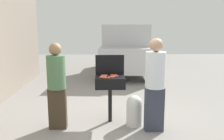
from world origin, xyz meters
TOP-DOWN VIEW (x-y plane):
  - ground_plane at (0.00, 0.00)m, footprint 24.00×24.00m
  - bbq_grill at (-0.15, -0.06)m, footprint 0.60×0.44m
  - grill_lid_open at (-0.15, 0.16)m, footprint 0.60×0.05m
  - hot_dog_0 at (-0.28, -0.17)m, footprint 0.13×0.04m
  - hot_dog_1 at (-0.22, -0.23)m, footprint 0.13×0.04m
  - hot_dog_2 at (-0.28, -0.07)m, footprint 0.13×0.03m
  - hot_dog_3 at (-0.07, 0.06)m, footprint 0.13×0.03m
  - hot_dog_4 at (-0.03, -0.04)m, footprint 0.13×0.03m
  - hot_dog_5 at (-0.24, -0.03)m, footprint 0.13×0.04m
  - hot_dog_6 at (-0.26, 0.04)m, footprint 0.13×0.04m
  - hot_dog_7 at (-0.09, -0.12)m, footprint 0.13×0.04m
  - hot_dog_8 at (-0.28, -0.13)m, footprint 0.13×0.03m
  - hot_dog_9 at (-0.31, -0.20)m, footprint 0.13×0.03m
  - hot_dog_10 at (-0.13, -0.16)m, footprint 0.13×0.03m
  - hot_dog_11 at (-0.08, -0.07)m, footprint 0.13×0.03m
  - propane_tank at (0.33, -0.28)m, footprint 0.32×0.32m
  - person_left at (-1.17, -0.36)m, footprint 0.35×0.35m
  - person_right at (0.67, -0.53)m, footprint 0.37×0.37m
  - parked_minivan at (0.66, 5.17)m, footprint 2.32×4.54m

SIDE VIEW (x-z plane):
  - ground_plane at x=0.00m, z-range 0.00..0.00m
  - propane_tank at x=0.33m, z-range 0.01..0.63m
  - bbq_grill at x=-0.15m, z-range 0.33..1.28m
  - person_left at x=-1.17m, z-range 0.07..1.73m
  - person_right at x=0.67m, z-range 0.07..1.83m
  - hot_dog_0 at x=-0.28m, z-range 0.95..0.98m
  - hot_dog_1 at x=-0.22m, z-range 0.95..0.98m
  - hot_dog_2 at x=-0.28m, z-range 0.95..0.98m
  - hot_dog_3 at x=-0.07m, z-range 0.95..0.98m
  - hot_dog_4 at x=-0.03m, z-range 0.95..0.98m
  - hot_dog_5 at x=-0.24m, z-range 0.95..0.98m
  - hot_dog_6 at x=-0.26m, z-range 0.95..0.98m
  - hot_dog_7 at x=-0.09m, z-range 0.95..0.98m
  - hot_dog_8 at x=-0.28m, z-range 0.95..0.98m
  - hot_dog_9 at x=-0.31m, z-range 0.95..0.98m
  - hot_dog_10 at x=-0.13m, z-range 0.95..0.98m
  - hot_dog_11 at x=-0.08m, z-range 0.95..0.98m
  - parked_minivan at x=0.66m, z-range 0.02..2.04m
  - grill_lid_open at x=-0.15m, z-range 0.95..1.37m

